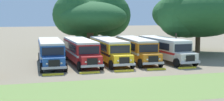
{
  "coord_description": "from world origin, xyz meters",
  "views": [
    {
      "loc": [
        -8.99,
        -29.35,
        5.92
      ],
      "look_at": [
        0.0,
        4.77,
        1.6
      ],
      "focal_mm": 49.12,
      "sensor_mm": 36.0,
      "label": 1
    }
  ],
  "objects_px": {
    "broad_shade_tree": "(91,17)",
    "parked_bus_slot_3": "(136,48)",
    "parked_bus_slot_1": "(81,50)",
    "utility_pole": "(176,30)",
    "secondary_tree": "(196,14)",
    "parked_bus_slot_0": "(51,51)",
    "parked_bus_slot_4": "(164,48)",
    "parked_bus_slot_2": "(109,49)"
  },
  "relations": [
    {
      "from": "parked_bus_slot_1",
      "to": "broad_shade_tree",
      "type": "relative_size",
      "value": 0.83
    },
    {
      "from": "parked_bus_slot_1",
      "to": "utility_pole",
      "type": "xyz_separation_m",
      "value": [
        13.3,
        1.93,
        2.13
      ]
    },
    {
      "from": "parked_bus_slot_1",
      "to": "parked_bus_slot_2",
      "type": "height_order",
      "value": "same"
    },
    {
      "from": "parked_bus_slot_4",
      "to": "utility_pole",
      "type": "relative_size",
      "value": 1.58
    },
    {
      "from": "secondary_tree",
      "to": "parked_bus_slot_0",
      "type": "bearing_deg",
      "value": -166.62
    },
    {
      "from": "parked_bus_slot_0",
      "to": "utility_pole",
      "type": "xyz_separation_m",
      "value": [
        16.79,
        2.01,
        2.13
      ]
    },
    {
      "from": "parked_bus_slot_3",
      "to": "secondary_tree",
      "type": "height_order",
      "value": "secondary_tree"
    },
    {
      "from": "parked_bus_slot_0",
      "to": "secondary_tree",
      "type": "xyz_separation_m",
      "value": [
        21.57,
        5.13,
        4.14
      ]
    },
    {
      "from": "parked_bus_slot_1",
      "to": "parked_bus_slot_3",
      "type": "relative_size",
      "value": 1.01
    },
    {
      "from": "parked_bus_slot_0",
      "to": "parked_bus_slot_4",
      "type": "xyz_separation_m",
      "value": [
        13.94,
        -0.44,
        0.0
      ]
    },
    {
      "from": "parked_bus_slot_1",
      "to": "parked_bus_slot_3",
      "type": "bearing_deg",
      "value": 87.19
    },
    {
      "from": "parked_bus_slot_1",
      "to": "utility_pole",
      "type": "bearing_deg",
      "value": 95.26
    },
    {
      "from": "broad_shade_tree",
      "to": "secondary_tree",
      "type": "relative_size",
      "value": 0.96
    },
    {
      "from": "parked_bus_slot_4",
      "to": "parked_bus_slot_3",
      "type": "bearing_deg",
      "value": -104.11
    },
    {
      "from": "parked_bus_slot_2",
      "to": "parked_bus_slot_3",
      "type": "relative_size",
      "value": 1.0
    },
    {
      "from": "parked_bus_slot_4",
      "to": "parked_bus_slot_1",
      "type": "bearing_deg",
      "value": -98.18
    },
    {
      "from": "parked_bus_slot_0",
      "to": "parked_bus_slot_1",
      "type": "xyz_separation_m",
      "value": [
        3.49,
        0.08,
        0.0
      ]
    },
    {
      "from": "parked_bus_slot_0",
      "to": "parked_bus_slot_3",
      "type": "relative_size",
      "value": 1.0
    },
    {
      "from": "broad_shade_tree",
      "to": "utility_pole",
      "type": "height_order",
      "value": "broad_shade_tree"
    },
    {
      "from": "broad_shade_tree",
      "to": "utility_pole",
      "type": "xyz_separation_m",
      "value": [
        9.52,
        -11.01,
        -1.65
      ]
    },
    {
      "from": "parked_bus_slot_0",
      "to": "parked_bus_slot_4",
      "type": "relative_size",
      "value": 0.99
    },
    {
      "from": "parked_bus_slot_4",
      "to": "secondary_tree",
      "type": "distance_m",
      "value": 10.31
    },
    {
      "from": "parked_bus_slot_1",
      "to": "parked_bus_slot_3",
      "type": "distance_m",
      "value": 6.93
    },
    {
      "from": "parked_bus_slot_2",
      "to": "secondary_tree",
      "type": "height_order",
      "value": "secondary_tree"
    },
    {
      "from": "broad_shade_tree",
      "to": "utility_pole",
      "type": "distance_m",
      "value": 14.65
    },
    {
      "from": "parked_bus_slot_4",
      "to": "secondary_tree",
      "type": "xyz_separation_m",
      "value": [
        7.63,
        5.57,
        4.14
      ]
    },
    {
      "from": "broad_shade_tree",
      "to": "secondary_tree",
      "type": "bearing_deg",
      "value": -28.88
    },
    {
      "from": "parked_bus_slot_3",
      "to": "utility_pole",
      "type": "bearing_deg",
      "value": 106.94
    },
    {
      "from": "parked_bus_slot_2",
      "to": "parked_bus_slot_4",
      "type": "xyz_separation_m",
      "value": [
        7.0,
        -0.46,
        0.0
      ]
    },
    {
      "from": "broad_shade_tree",
      "to": "parked_bus_slot_3",
      "type": "bearing_deg",
      "value": -76.28
    },
    {
      "from": "parked_bus_slot_0",
      "to": "parked_bus_slot_1",
      "type": "height_order",
      "value": "same"
    },
    {
      "from": "utility_pole",
      "to": "parked_bus_slot_3",
      "type": "bearing_deg",
      "value": -163.33
    },
    {
      "from": "parked_bus_slot_0",
      "to": "utility_pole",
      "type": "bearing_deg",
      "value": 97.03
    },
    {
      "from": "parked_bus_slot_2",
      "to": "parked_bus_slot_4",
      "type": "height_order",
      "value": "same"
    },
    {
      "from": "parked_bus_slot_0",
      "to": "parked_bus_slot_2",
      "type": "bearing_deg",
      "value": 90.38
    },
    {
      "from": "parked_bus_slot_3",
      "to": "broad_shade_tree",
      "type": "relative_size",
      "value": 0.83
    },
    {
      "from": "parked_bus_slot_1",
      "to": "broad_shade_tree",
      "type": "distance_m",
      "value": 14.0
    },
    {
      "from": "secondary_tree",
      "to": "parked_bus_slot_3",
      "type": "bearing_deg",
      "value": -155.73
    },
    {
      "from": "parked_bus_slot_0",
      "to": "broad_shade_tree",
      "type": "relative_size",
      "value": 0.83
    },
    {
      "from": "parked_bus_slot_0",
      "to": "parked_bus_slot_4",
      "type": "distance_m",
      "value": 13.94
    },
    {
      "from": "parked_bus_slot_4",
      "to": "secondary_tree",
      "type": "bearing_deg",
      "value": 120.81
    },
    {
      "from": "broad_shade_tree",
      "to": "secondary_tree",
      "type": "height_order",
      "value": "secondary_tree"
    }
  ]
}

